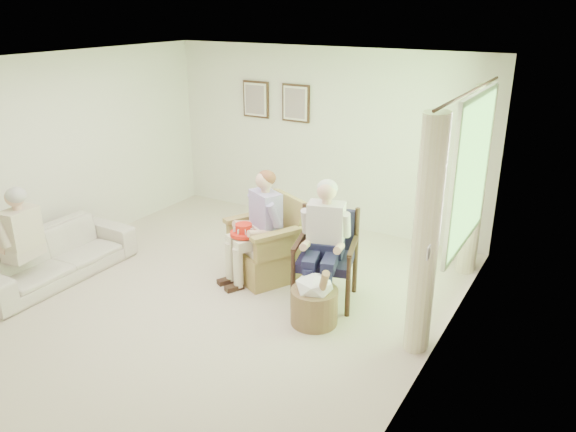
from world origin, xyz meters
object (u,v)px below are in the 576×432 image
object	(u,v)px
wicker_armchair	(267,251)
sofa	(54,256)
hatbox	(314,299)
person_wicker	(261,220)
person_sofa	(16,236)
person_dark	(323,236)
red_hat	(244,231)
wood_armchair	(329,253)

from	to	relation	value
wicker_armchair	sofa	xyz separation A→B (m)	(-2.20, -1.36, -0.02)
sofa	hatbox	size ratio (longest dim) A/B	2.71
person_wicker	person_sofa	world-z (taller)	person_wicker
sofa	hatbox	bearing A→B (deg)	-78.38
person_dark	hatbox	xyz separation A→B (m)	(0.12, -0.41, -0.53)
person_sofa	red_hat	xyz separation A→B (m)	(2.08, 1.49, -0.04)
person_sofa	person_wicker	bearing A→B (deg)	119.26
person_dark	hatbox	size ratio (longest dim) A/B	1.90
person_dark	person_sofa	bearing A→B (deg)	-170.22
sofa	red_hat	bearing A→B (deg)	-63.19
sofa	person_sofa	bearing A→B (deg)	180.00
sofa	hatbox	world-z (taller)	hatbox
wicker_armchair	hatbox	xyz separation A→B (m)	(1.02, -0.70, -0.03)
wicker_armchair	red_hat	world-z (taller)	wicker_armchair
wicker_armchair	person_dark	world-z (taller)	person_dark
red_hat	hatbox	distance (m)	1.27
sofa	person_wicker	xyz separation A→B (m)	(2.20, 1.23, 0.48)
hatbox	red_hat	bearing A→B (deg)	161.26
red_hat	sofa	bearing A→B (deg)	-153.19
person_wicker	red_hat	xyz separation A→B (m)	(-0.12, -0.18, -0.10)
wood_armchair	red_hat	bearing A→B (deg)	174.18
wood_armchair	sofa	world-z (taller)	wood_armchair
wood_armchair	person_sofa	distance (m)	3.52
person_wicker	hatbox	distance (m)	1.27
hatbox	person_wicker	bearing A→B (deg)	151.02
wood_armchair	person_sofa	xyz separation A→B (m)	(-3.10, -1.67, 0.15)
wicker_armchair	person_wicker	xyz separation A→B (m)	(0.00, -0.13, 0.46)
wood_armchair	sofa	distance (m)	3.34
hatbox	wood_armchair	bearing A→B (deg)	102.11
hatbox	sofa	bearing A→B (deg)	-168.38
sofa	person_wicker	distance (m)	2.56
sofa	person_dark	distance (m)	3.32
wicker_armchair	hatbox	distance (m)	1.24
person_dark	person_sofa	xyz separation A→B (m)	(-3.10, -1.50, -0.11)
wood_armchair	hatbox	world-z (taller)	wood_armchair
wood_armchair	hatbox	bearing A→B (deg)	-94.02
wicker_armchair	person_wicker	size ratio (longest dim) A/B	0.74
wicker_armchair	sofa	size ratio (longest dim) A/B	0.50
person_sofa	wood_armchair	bearing A→B (deg)	110.46
wicker_armchair	person_wicker	world-z (taller)	person_wicker
wicker_armchair	sofa	bearing A→B (deg)	-120.91
person_wicker	sofa	bearing A→B (deg)	-123.45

